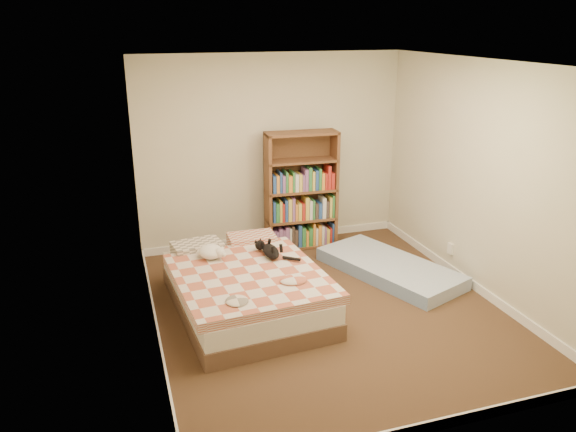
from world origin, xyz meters
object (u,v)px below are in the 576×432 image
object	(u,v)px
bed	(244,287)
black_cat	(270,250)
floor_mattress	(389,268)
bookshelf	(300,206)
white_dog	(212,252)

from	to	relation	value
bed	black_cat	bearing A→B (deg)	25.86
floor_mattress	black_cat	world-z (taller)	black_cat
bookshelf	floor_mattress	distance (m)	1.46
bed	black_cat	world-z (taller)	black_cat
bed	floor_mattress	size ratio (longest dim) A/B	1.18
bookshelf	white_dog	xyz separation A→B (m)	(-1.39, -1.13, -0.03)
floor_mattress	white_dog	world-z (taller)	white_dog
white_dog	floor_mattress	bearing A→B (deg)	0.85
bed	bookshelf	world-z (taller)	bookshelf
bed	floor_mattress	world-z (taller)	bed
bed	bookshelf	bearing A→B (deg)	48.17
bed	black_cat	distance (m)	0.49
bed	floor_mattress	bearing A→B (deg)	4.12
floor_mattress	black_cat	bearing A→B (deg)	161.97
floor_mattress	white_dog	size ratio (longest dim) A/B	5.84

